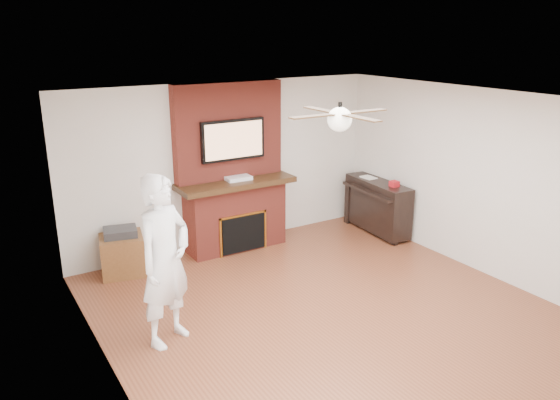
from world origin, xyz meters
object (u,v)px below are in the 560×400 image
fireplace (233,184)px  piano (377,205)px  person (165,261)px  side_table (122,253)px

fireplace → piano: (2.29, -0.67, -0.53)m
fireplace → person: (-1.81, -2.02, -0.07)m
piano → person: bearing=-157.5°
person → fireplace: bearing=20.9°
person → piano: size_ratio=1.37×
fireplace → side_table: bearing=-177.8°
fireplace → person: fireplace is taller
side_table → piano: bearing=4.1°
side_table → piano: size_ratio=0.50×
person → side_table: bearing=60.9°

